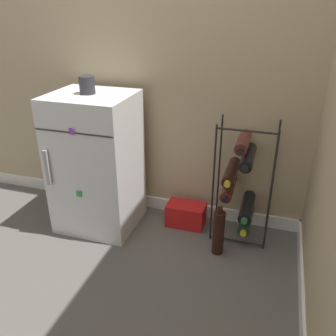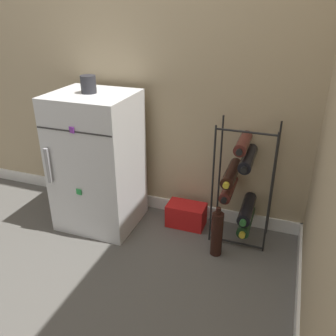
% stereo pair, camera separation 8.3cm
% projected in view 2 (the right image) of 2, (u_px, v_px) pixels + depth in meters
% --- Properties ---
extents(ground_plane, '(14.00, 14.00, 0.00)m').
position_uv_depth(ground_plane, '(141.00, 254.00, 2.15)').
color(ground_plane, '#56544F').
extents(wall_back, '(6.81, 0.07, 2.50)m').
position_uv_depth(wall_back, '(173.00, 29.00, 2.11)').
color(wall_back, tan).
rests_on(wall_back, ground_plane).
extents(mini_fridge, '(0.50, 0.47, 0.89)m').
position_uv_depth(mini_fridge, '(98.00, 162.00, 2.30)').
color(mini_fridge, silver).
rests_on(mini_fridge, ground_plane).
extents(wine_rack, '(0.35, 0.33, 0.77)m').
position_uv_depth(wine_rack, '(241.00, 185.00, 2.16)').
color(wine_rack, black).
rests_on(wine_rack, ground_plane).
extents(soda_box, '(0.25, 0.15, 0.16)m').
position_uv_depth(soda_box, '(186.00, 215.00, 2.41)').
color(soda_box, red).
rests_on(soda_box, ground_plane).
extents(fridge_top_cup, '(0.09, 0.09, 0.10)m').
position_uv_depth(fridge_top_cup, '(88.00, 84.00, 2.10)').
color(fridge_top_cup, '#28282D').
rests_on(fridge_top_cup, mini_fridge).
extents(loose_bottle_floor, '(0.07, 0.07, 0.32)m').
position_uv_depth(loose_bottle_floor, '(217.00, 233.00, 2.10)').
color(loose_bottle_floor, black).
rests_on(loose_bottle_floor, ground_plane).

